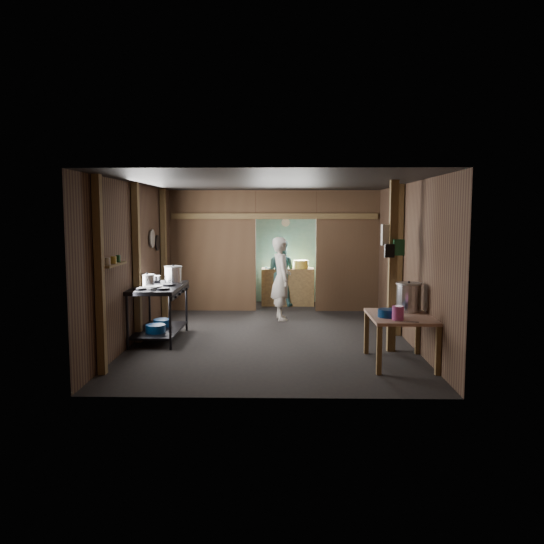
{
  "coord_description": "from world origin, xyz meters",
  "views": [
    {
      "loc": [
        0.19,
        -9.53,
        2.09
      ],
      "look_at": [
        0.0,
        -0.2,
        1.1
      ],
      "focal_mm": 35.94,
      "sensor_mm": 36.0,
      "label": 1
    }
  ],
  "objects_px": {
    "stove_pot_large": "(173,275)",
    "pink_bucket": "(398,313)",
    "prep_table": "(400,339)",
    "stock_pot": "(409,298)",
    "yellow_tub": "(301,264)",
    "gas_range": "(159,313)",
    "cook": "(281,279)"
  },
  "relations": [
    {
      "from": "gas_range",
      "to": "stock_pot",
      "type": "xyz_separation_m",
      "value": [
        3.89,
        -1.1,
        0.43
      ]
    },
    {
      "from": "stock_pot",
      "to": "cook",
      "type": "distance_m",
      "value": 3.43
    },
    {
      "from": "stove_pot_large",
      "to": "pink_bucket",
      "type": "relative_size",
      "value": 1.65
    },
    {
      "from": "gas_range",
      "to": "cook",
      "type": "height_order",
      "value": "cook"
    },
    {
      "from": "gas_range",
      "to": "pink_bucket",
      "type": "relative_size",
      "value": 8.22
    },
    {
      "from": "stock_pot",
      "to": "cook",
      "type": "bearing_deg",
      "value": 122.74
    },
    {
      "from": "prep_table",
      "to": "pink_bucket",
      "type": "xyz_separation_m",
      "value": [
        -0.11,
        -0.34,
        0.44
      ]
    },
    {
      "from": "cook",
      "to": "gas_range",
      "type": "bearing_deg",
      "value": 119.98
    },
    {
      "from": "gas_range",
      "to": "pink_bucket",
      "type": "xyz_separation_m",
      "value": [
        3.6,
        -1.74,
        0.33
      ]
    },
    {
      "from": "stove_pot_large",
      "to": "cook",
      "type": "bearing_deg",
      "value": 36.63
    },
    {
      "from": "stove_pot_large",
      "to": "stock_pot",
      "type": "xyz_separation_m",
      "value": [
        3.72,
        -1.5,
        -0.16
      ]
    },
    {
      "from": "stock_pot",
      "to": "prep_table",
      "type": "bearing_deg",
      "value": -120.44
    },
    {
      "from": "stove_pot_large",
      "to": "pink_bucket",
      "type": "xyz_separation_m",
      "value": [
        3.43,
        -2.15,
        -0.26
      ]
    },
    {
      "from": "gas_range",
      "to": "yellow_tub",
      "type": "relative_size",
      "value": 4.52
    },
    {
      "from": "prep_table",
      "to": "stove_pot_large",
      "type": "relative_size",
      "value": 3.76
    },
    {
      "from": "yellow_tub",
      "to": "cook",
      "type": "xyz_separation_m",
      "value": [
        -0.44,
        -1.77,
        -0.12
      ]
    },
    {
      "from": "stove_pot_large",
      "to": "gas_range",
      "type": "bearing_deg",
      "value": -112.86
    },
    {
      "from": "prep_table",
      "to": "stock_pot",
      "type": "relative_size",
      "value": 2.67
    },
    {
      "from": "gas_range",
      "to": "prep_table",
      "type": "relative_size",
      "value": 1.32
    },
    {
      "from": "gas_range",
      "to": "yellow_tub",
      "type": "xyz_separation_m",
      "value": [
        2.48,
        3.56,
        0.49
      ]
    },
    {
      "from": "stock_pot",
      "to": "pink_bucket",
      "type": "bearing_deg",
      "value": -113.94
    },
    {
      "from": "prep_table",
      "to": "stock_pot",
      "type": "xyz_separation_m",
      "value": [
        0.18,
        0.31,
        0.54
      ]
    },
    {
      "from": "stove_pot_large",
      "to": "stock_pot",
      "type": "relative_size",
      "value": 0.71
    },
    {
      "from": "gas_range",
      "to": "prep_table",
      "type": "distance_m",
      "value": 3.97
    },
    {
      "from": "gas_range",
      "to": "stove_pot_large",
      "type": "height_order",
      "value": "stove_pot_large"
    },
    {
      "from": "stove_pot_large",
      "to": "yellow_tub",
      "type": "distance_m",
      "value": 3.92
    },
    {
      "from": "stock_pot",
      "to": "yellow_tub",
      "type": "distance_m",
      "value": 4.87
    },
    {
      "from": "gas_range",
      "to": "stock_pot",
      "type": "bearing_deg",
      "value": -15.72
    },
    {
      "from": "stove_pot_large",
      "to": "cook",
      "type": "distance_m",
      "value": 2.34
    },
    {
      "from": "gas_range",
      "to": "cook",
      "type": "xyz_separation_m",
      "value": [
        2.04,
        1.79,
        0.37
      ]
    },
    {
      "from": "prep_table",
      "to": "stove_pot_large",
      "type": "bearing_deg",
      "value": 152.98
    },
    {
      "from": "pink_bucket",
      "to": "prep_table",
      "type": "bearing_deg",
      "value": 72.53
    }
  ]
}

